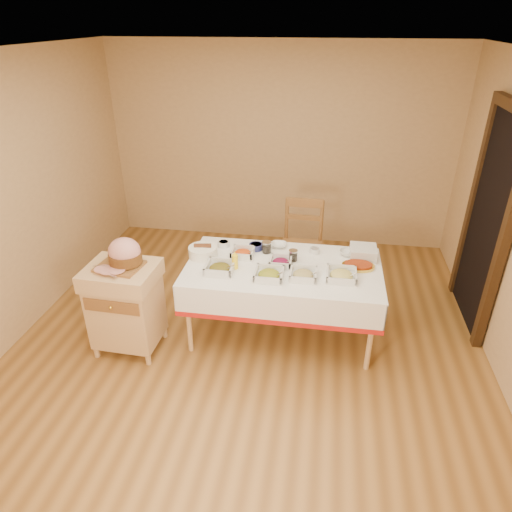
{
  "coord_description": "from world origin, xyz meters",
  "views": [
    {
      "loc": [
        0.63,
        -3.41,
        2.84
      ],
      "look_at": [
        0.06,
        0.2,
        0.9
      ],
      "focal_mm": 32.0,
      "sensor_mm": 36.0,
      "label": 1
    }
  ],
  "objects_px": {
    "dining_table": "(283,281)",
    "preserve_jar_left": "(267,248)",
    "bread_basket": "(203,251)",
    "plate_stack": "(363,252)",
    "dining_chair": "(302,245)",
    "brass_platter": "(358,266)",
    "butcher_cart": "(126,303)",
    "ham_on_board": "(124,255)",
    "mustard_bottle": "(235,261)",
    "preserve_jar_right": "(293,256)"
  },
  "relations": [
    {
      "from": "preserve_jar_left",
      "to": "preserve_jar_right",
      "type": "xyz_separation_m",
      "value": [
        0.27,
        -0.12,
        -0.0
      ]
    },
    {
      "from": "ham_on_board",
      "to": "dining_table",
      "type": "bearing_deg",
      "value": 17.32
    },
    {
      "from": "bread_basket",
      "to": "plate_stack",
      "type": "relative_size",
      "value": 1.11
    },
    {
      "from": "dining_table",
      "to": "butcher_cart",
      "type": "relative_size",
      "value": 2.08
    },
    {
      "from": "butcher_cart",
      "to": "bread_basket",
      "type": "xyz_separation_m",
      "value": [
        0.61,
        0.53,
        0.32
      ]
    },
    {
      "from": "brass_platter",
      "to": "bread_basket",
      "type": "bearing_deg",
      "value": -179.4
    },
    {
      "from": "brass_platter",
      "to": "preserve_jar_left",
      "type": "bearing_deg",
      "value": 169.68
    },
    {
      "from": "ham_on_board",
      "to": "mustard_bottle",
      "type": "height_order",
      "value": "ham_on_board"
    },
    {
      "from": "plate_stack",
      "to": "dining_table",
      "type": "bearing_deg",
      "value": -157.98
    },
    {
      "from": "ham_on_board",
      "to": "plate_stack",
      "type": "distance_m",
      "value": 2.23
    },
    {
      "from": "dining_chair",
      "to": "brass_platter",
      "type": "bearing_deg",
      "value": -55.97
    },
    {
      "from": "mustard_bottle",
      "to": "plate_stack",
      "type": "height_order",
      "value": "mustard_bottle"
    },
    {
      "from": "plate_stack",
      "to": "brass_platter",
      "type": "xyz_separation_m",
      "value": [
        -0.05,
        -0.21,
        -0.03
      ]
    },
    {
      "from": "plate_stack",
      "to": "preserve_jar_right",
      "type": "bearing_deg",
      "value": -165.19
    },
    {
      "from": "dining_chair",
      "to": "bread_basket",
      "type": "relative_size",
      "value": 3.69
    },
    {
      "from": "ham_on_board",
      "to": "preserve_jar_right",
      "type": "distance_m",
      "value": 1.55
    },
    {
      "from": "bread_basket",
      "to": "plate_stack",
      "type": "xyz_separation_m",
      "value": [
        1.53,
        0.23,
        0.0
      ]
    },
    {
      "from": "mustard_bottle",
      "to": "bread_basket",
      "type": "distance_m",
      "value": 0.4
    },
    {
      "from": "dining_table",
      "to": "butcher_cart",
      "type": "distance_m",
      "value": 1.48
    },
    {
      "from": "dining_table",
      "to": "ham_on_board",
      "type": "relative_size",
      "value": 4.52
    },
    {
      "from": "dining_table",
      "to": "preserve_jar_left",
      "type": "height_order",
      "value": "preserve_jar_left"
    },
    {
      "from": "plate_stack",
      "to": "brass_platter",
      "type": "relative_size",
      "value": 0.83
    },
    {
      "from": "butcher_cart",
      "to": "preserve_jar_right",
      "type": "height_order",
      "value": "butcher_cart"
    },
    {
      "from": "preserve_jar_left",
      "to": "preserve_jar_right",
      "type": "distance_m",
      "value": 0.3
    },
    {
      "from": "dining_table",
      "to": "ham_on_board",
      "type": "bearing_deg",
      "value": -162.68
    },
    {
      "from": "mustard_bottle",
      "to": "dining_chair",
      "type": "bearing_deg",
      "value": 62.21
    },
    {
      "from": "bread_basket",
      "to": "preserve_jar_left",
      "type": "bearing_deg",
      "value": 16.39
    },
    {
      "from": "mustard_bottle",
      "to": "brass_platter",
      "type": "xyz_separation_m",
      "value": [
        1.13,
        0.2,
        -0.06
      ]
    },
    {
      "from": "butcher_cart",
      "to": "preserve_jar_right",
      "type": "bearing_deg",
      "value": 21.43
    },
    {
      "from": "dining_chair",
      "to": "dining_table",
      "type": "bearing_deg",
      "value": -97.08
    },
    {
      "from": "preserve_jar_right",
      "to": "bread_basket",
      "type": "distance_m",
      "value": 0.87
    },
    {
      "from": "butcher_cart",
      "to": "ham_on_board",
      "type": "bearing_deg",
      "value": 38.12
    },
    {
      "from": "dining_table",
      "to": "preserve_jar_right",
      "type": "distance_m",
      "value": 0.26
    },
    {
      "from": "bread_basket",
      "to": "mustard_bottle",
      "type": "bearing_deg",
      "value": -27.54
    },
    {
      "from": "dining_table",
      "to": "preserve_jar_left",
      "type": "relative_size",
      "value": 15.47
    },
    {
      "from": "mustard_bottle",
      "to": "brass_platter",
      "type": "distance_m",
      "value": 1.15
    },
    {
      "from": "dining_table",
      "to": "butcher_cart",
      "type": "xyz_separation_m",
      "value": [
        -1.4,
        -0.46,
        -0.1
      ]
    },
    {
      "from": "dining_table",
      "to": "preserve_jar_left",
      "type": "bearing_deg",
      "value": 127.93
    },
    {
      "from": "ham_on_board",
      "to": "plate_stack",
      "type": "relative_size",
      "value": 1.61
    },
    {
      "from": "dining_chair",
      "to": "preserve_jar_left",
      "type": "xyz_separation_m",
      "value": [
        -0.31,
        -0.69,
        0.28
      ]
    },
    {
      "from": "bread_basket",
      "to": "butcher_cart",
      "type": "bearing_deg",
      "value": -139.12
    },
    {
      "from": "butcher_cart",
      "to": "ham_on_board",
      "type": "xyz_separation_m",
      "value": [
        0.04,
        0.03,
        0.49
      ]
    },
    {
      "from": "ham_on_board",
      "to": "preserve_jar_left",
      "type": "xyz_separation_m",
      "value": [
        1.17,
        0.67,
        -0.17
      ]
    },
    {
      "from": "butcher_cart",
      "to": "dining_chair",
      "type": "bearing_deg",
      "value": 42.55
    },
    {
      "from": "mustard_bottle",
      "to": "plate_stack",
      "type": "xyz_separation_m",
      "value": [
        1.18,
        0.41,
        -0.02
      ]
    },
    {
      "from": "butcher_cart",
      "to": "preserve_jar_right",
      "type": "distance_m",
      "value": 1.62
    },
    {
      "from": "mustard_bottle",
      "to": "bread_basket",
      "type": "relative_size",
      "value": 0.63
    },
    {
      "from": "mustard_bottle",
      "to": "butcher_cart",
      "type": "bearing_deg",
      "value": -160.45
    },
    {
      "from": "preserve_jar_right",
      "to": "bread_basket",
      "type": "bearing_deg",
      "value": -176.47
    },
    {
      "from": "dining_table",
      "to": "butcher_cart",
      "type": "height_order",
      "value": "butcher_cart"
    }
  ]
}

